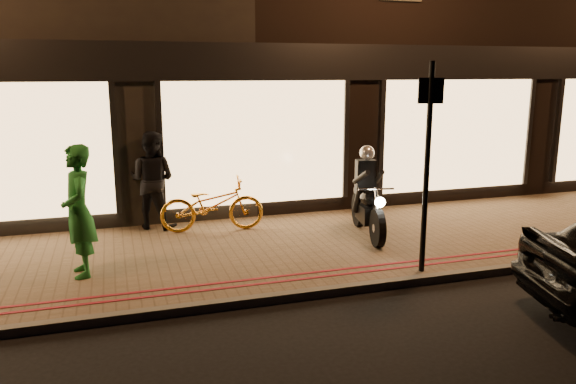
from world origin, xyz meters
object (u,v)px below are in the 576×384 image
object	(u,v)px
bicycle_gold	(212,205)
person_green	(78,211)
motorcycle	(367,201)
sign_post	(427,157)

from	to	relation	value
bicycle_gold	person_green	bearing A→B (deg)	133.40
motorcycle	person_green	size ratio (longest dim) A/B	1.03
sign_post	person_green	distance (m)	4.96
sign_post	person_green	bearing A→B (deg)	164.43
motorcycle	sign_post	distance (m)	2.19
sign_post	bicycle_gold	world-z (taller)	sign_post
motorcycle	person_green	xyz separation A→B (m)	(-4.74, -0.60, 0.33)
bicycle_gold	person_green	distance (m)	2.79
motorcycle	bicycle_gold	world-z (taller)	motorcycle
sign_post	bicycle_gold	bearing A→B (deg)	130.32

